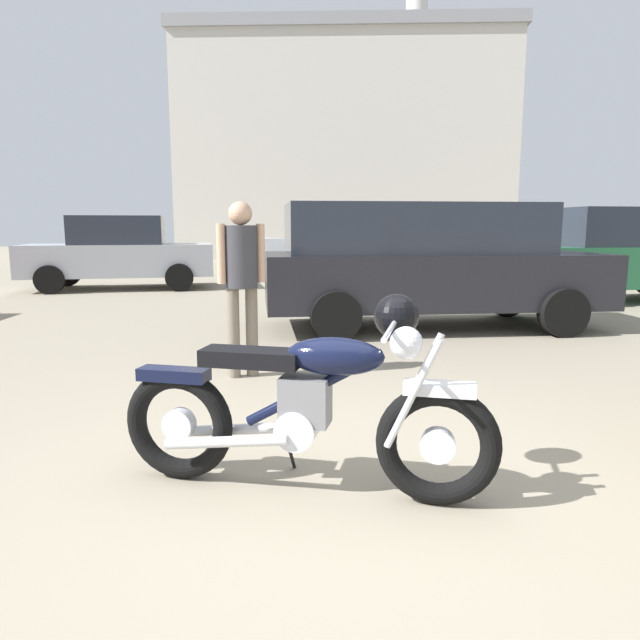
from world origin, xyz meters
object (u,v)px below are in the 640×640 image
at_px(white_estate_far, 319,243).
at_px(blue_hatchback_right, 430,247).
at_px(silver_sedan_mid, 624,253).
at_px(dark_sedan_left, 425,262).
at_px(bystander, 242,271).
at_px(pale_sedan_back, 120,253).
at_px(vintage_motorcycle, 313,403).

xyz_separation_m(white_estate_far, blue_hatchback_right, (3.24, -2.02, -0.08)).
xyz_separation_m(silver_sedan_mid, blue_hatchback_right, (-2.50, 5.91, -0.08)).
relative_size(white_estate_far, blue_hatchback_right, 0.88).
distance_m(dark_sedan_left, white_estate_far, 10.98).
distance_m(bystander, white_estate_far, 13.61).
bearing_deg(pale_sedan_back, vintage_motorcycle, -78.02).
relative_size(bystander, pale_sedan_back, 0.37).
height_order(silver_sedan_mid, white_estate_far, same).
xyz_separation_m(vintage_motorcycle, pale_sedan_back, (-4.35, 10.54, 0.34)).
bearing_deg(pale_sedan_back, bystander, -75.81).
bearing_deg(bystander, silver_sedan_mid, 108.61).
bearing_deg(silver_sedan_mid, dark_sedan_left, -155.11).
relative_size(vintage_motorcycle, white_estate_far, 0.52).
bearing_deg(vintage_motorcycle, dark_sedan_left, 86.39).
height_order(vintage_motorcycle, blue_hatchback_right, blue_hatchback_right).
height_order(pale_sedan_back, blue_hatchback_right, same).
distance_m(white_estate_far, blue_hatchback_right, 3.82).
xyz_separation_m(pale_sedan_back, blue_hatchback_right, (7.96, 3.47, 0.00)).
relative_size(bystander, silver_sedan_mid, 0.40).
distance_m(silver_sedan_mid, blue_hatchback_right, 6.42).
bearing_deg(dark_sedan_left, vintage_motorcycle, -112.72).
relative_size(pale_sedan_back, dark_sedan_left, 0.92).
bearing_deg(dark_sedan_left, white_estate_far, 91.71).
height_order(bystander, pale_sedan_back, pale_sedan_back).
xyz_separation_m(vintage_motorcycle, white_estate_far, (0.36, 16.03, 0.43)).
xyz_separation_m(pale_sedan_back, dark_sedan_left, (5.99, -5.42, 0.10)).
bearing_deg(vintage_motorcycle, silver_sedan_mid, 67.11).
bearing_deg(pale_sedan_back, silver_sedan_mid, -23.61).
height_order(vintage_motorcycle, white_estate_far, white_estate_far).
xyz_separation_m(dark_sedan_left, blue_hatchback_right, (1.96, 8.88, -0.10)).
distance_m(vintage_motorcycle, dark_sedan_left, 5.40).
relative_size(vintage_motorcycle, bystander, 1.23).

